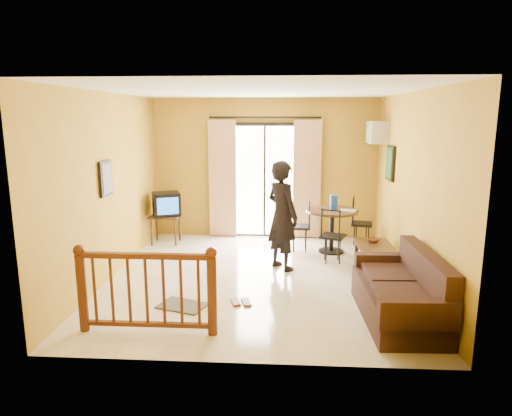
# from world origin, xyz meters

# --- Properties ---
(ground) EXTENTS (5.00, 5.00, 0.00)m
(ground) POSITION_xyz_m (0.00, 0.00, 0.00)
(ground) COLOR beige
(ground) RESTS_ON ground
(room_shell) EXTENTS (5.00, 5.00, 5.00)m
(room_shell) POSITION_xyz_m (0.00, 0.00, 1.70)
(room_shell) COLOR white
(room_shell) RESTS_ON ground
(balcony_door) EXTENTS (2.25, 0.14, 2.46)m
(balcony_door) POSITION_xyz_m (0.00, 2.43, 1.19)
(balcony_door) COLOR black
(balcony_door) RESTS_ON ground
(tv_table) EXTENTS (0.56, 0.46, 0.56)m
(tv_table) POSITION_xyz_m (-1.90, 1.82, 0.48)
(tv_table) COLOR black
(tv_table) RESTS_ON ground
(television) EXTENTS (0.63, 0.60, 0.45)m
(television) POSITION_xyz_m (-1.87, 1.82, 0.78)
(television) COLOR black
(television) RESTS_ON tv_table
(picture_left) EXTENTS (0.05, 0.42, 0.52)m
(picture_left) POSITION_xyz_m (-2.22, -0.20, 1.55)
(picture_left) COLOR black
(picture_left) RESTS_ON room_shell
(dining_table) EXTENTS (0.95, 0.95, 0.79)m
(dining_table) POSITION_xyz_m (1.27, 1.43, 0.63)
(dining_table) COLOR black
(dining_table) RESTS_ON ground
(water_jug) EXTENTS (0.14, 0.14, 0.26)m
(water_jug) POSITION_xyz_m (1.29, 1.47, 0.92)
(water_jug) COLOR blue
(water_jug) RESTS_ON dining_table
(serving_tray) EXTENTS (0.33, 0.28, 0.02)m
(serving_tray) POSITION_xyz_m (1.53, 1.33, 0.80)
(serving_tray) COLOR #EBE8C8
(serving_tray) RESTS_ON dining_table
(dining_chairs) EXTENTS (1.62, 1.45, 0.95)m
(dining_chairs) POSITION_xyz_m (1.26, 1.38, 0.00)
(dining_chairs) COLOR black
(dining_chairs) RESTS_ON ground
(air_conditioner) EXTENTS (0.31, 0.60, 0.40)m
(air_conditioner) POSITION_xyz_m (2.09, 1.95, 2.15)
(air_conditioner) COLOR silver
(air_conditioner) RESTS_ON room_shell
(botanical_print) EXTENTS (0.05, 0.50, 0.60)m
(botanical_print) POSITION_xyz_m (2.22, 1.30, 1.65)
(botanical_print) COLOR black
(botanical_print) RESTS_ON room_shell
(coffee_table) EXTENTS (0.55, 0.98, 0.44)m
(coffee_table) POSITION_xyz_m (1.85, 0.38, 0.29)
(coffee_table) COLOR black
(coffee_table) RESTS_ON ground
(bowl) EXTENTS (0.26, 0.26, 0.06)m
(bowl) POSITION_xyz_m (1.85, 0.57, 0.47)
(bowl) COLOR brown
(bowl) RESTS_ON coffee_table
(sofa) EXTENTS (0.89, 1.81, 0.85)m
(sofa) POSITION_xyz_m (1.86, -1.37, 0.32)
(sofa) COLOR black
(sofa) RESTS_ON ground
(standing_person) EXTENTS (0.74, 0.76, 1.77)m
(standing_person) POSITION_xyz_m (0.37, 0.46, 0.88)
(standing_person) COLOR black
(standing_person) RESTS_ON ground
(stair_balustrade) EXTENTS (1.63, 0.13, 1.04)m
(stair_balustrade) POSITION_xyz_m (-1.15, -1.90, 0.56)
(stair_balustrade) COLOR #471E0F
(stair_balustrade) RESTS_ON ground
(doormat) EXTENTS (0.70, 0.58, 0.02)m
(doormat) POSITION_xyz_m (-0.92, -1.15, 0.01)
(doormat) COLOR #514B41
(doormat) RESTS_ON ground
(sandals) EXTENTS (0.31, 0.27, 0.03)m
(sandals) POSITION_xyz_m (-0.16, -1.01, 0.01)
(sandals) COLOR brown
(sandals) RESTS_ON ground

